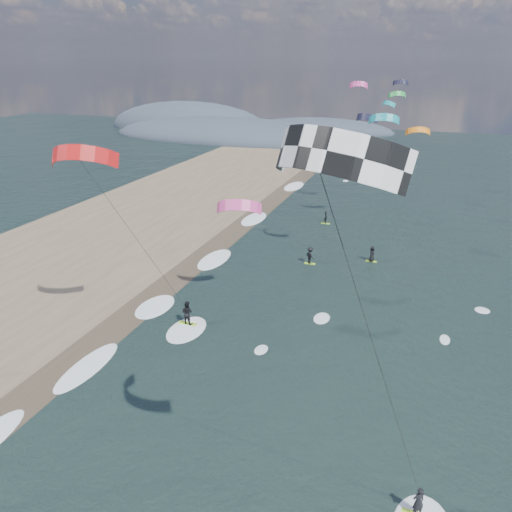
% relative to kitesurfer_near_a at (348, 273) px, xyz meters
% --- Properties ---
extents(ground, '(260.00, 260.00, 0.00)m').
position_rel_kitesurfer_near_a_xyz_m(ground, '(-7.39, 3.31, -13.43)').
color(ground, black).
rests_on(ground, ground).
extents(wet_sand_strip, '(3.00, 240.00, 0.00)m').
position_rel_kitesurfer_near_a_xyz_m(wet_sand_strip, '(-19.39, 13.31, -13.43)').
color(wet_sand_strip, '#382D23').
rests_on(wet_sand_strip, ground).
extents(coastal_hills, '(80.00, 41.00, 15.00)m').
position_rel_kitesurfer_near_a_xyz_m(coastal_hills, '(-52.23, 111.17, -13.43)').
color(coastal_hills, '#3D4756').
rests_on(coastal_hills, ground).
extents(kitesurfer_near_a, '(7.69, 8.88, 17.92)m').
position_rel_kitesurfer_near_a_xyz_m(kitesurfer_near_a, '(0.00, 0.00, 0.00)').
color(kitesurfer_near_a, '#B0ED29').
rests_on(kitesurfer_near_a, ground).
extents(kitesurfer_near_b, '(7.29, 8.67, 14.88)m').
position_rel_kitesurfer_near_a_xyz_m(kitesurfer_near_b, '(-16.89, 12.36, -3.50)').
color(kitesurfer_near_b, '#B0ED29').
rests_on(kitesurfer_near_b, ground).
extents(far_kitesurfers, '(8.11, 13.92, 1.75)m').
position_rel_kitesurfer_near_a_xyz_m(far_kitesurfers, '(-7.21, 34.23, -12.59)').
color(far_kitesurfers, '#B0ED29').
rests_on(far_kitesurfers, ground).
extents(bg_kite_field, '(14.72, 76.86, 7.46)m').
position_rel_kitesurfer_near_a_xyz_m(bg_kite_field, '(-7.41, 55.96, -1.56)').
color(bg_kite_field, teal).
rests_on(bg_kite_field, ground).
extents(shoreline_surf, '(2.40, 79.40, 0.11)m').
position_rel_kitesurfer_near_a_xyz_m(shoreline_surf, '(-18.19, 18.06, -13.43)').
color(shoreline_surf, white).
rests_on(shoreline_surf, ground).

